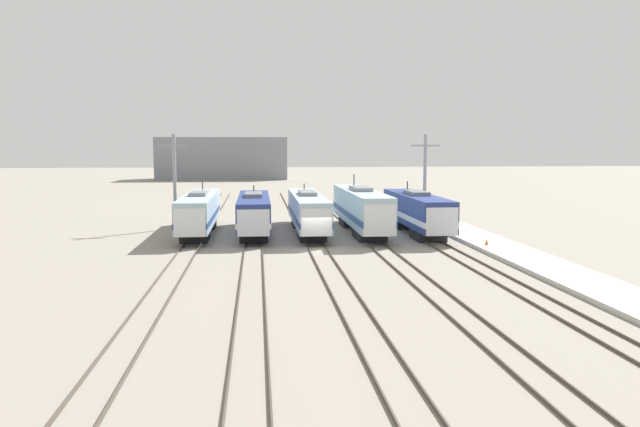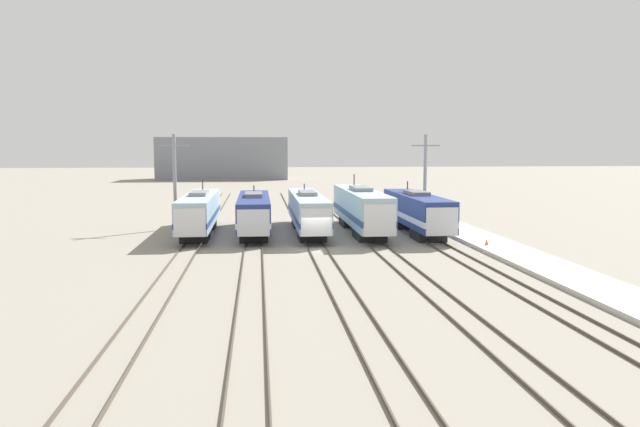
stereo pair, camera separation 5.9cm
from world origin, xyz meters
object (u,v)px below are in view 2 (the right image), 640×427
at_px(catenary_tower_left, 175,180).
at_px(traffic_cone, 487,242).
at_px(locomotive_center, 308,212).
at_px(locomotive_center_right, 361,209).
at_px(locomotive_center_left, 254,213).
at_px(catenary_tower_right, 425,178).
at_px(locomotive_far_right, 418,212).
at_px(locomotive_far_left, 199,212).

bearing_deg(catenary_tower_left, traffic_cone, -29.23).
bearing_deg(locomotive_center, locomotive_center_right, -2.70).
bearing_deg(traffic_cone, locomotive_center, 142.37).
distance_m(locomotive_center_left, traffic_cone, 21.32).
bearing_deg(catenary_tower_right, locomotive_center_left, -164.25).
bearing_deg(locomotive_far_right, traffic_cone, -68.53).
bearing_deg(locomotive_center_right, locomotive_center_left, -177.89).
xyz_separation_m(locomotive_center_right, traffic_cone, (8.57, -10.31, -1.70)).
xyz_separation_m(catenary_tower_left, catenary_tower_right, (25.53, 0.00, 0.00)).
bearing_deg(locomotive_center, catenary_tower_right, 19.18).
xyz_separation_m(locomotive_center_left, locomotive_center, (5.12, 0.62, 0.04)).
xyz_separation_m(locomotive_center, traffic_cone, (13.69, -10.55, -1.51)).
height_order(catenary_tower_right, traffic_cone, catenary_tower_right).
bearing_deg(traffic_cone, catenary_tower_left, 150.77).
bearing_deg(locomotive_center_right, locomotive_far_right, -16.89).
bearing_deg(locomotive_far_left, locomotive_center_right, -1.24).
xyz_separation_m(locomotive_center, locomotive_far_right, (10.24, -1.80, 0.03)).
height_order(locomotive_center_right, catenary_tower_left, catenary_tower_left).
xyz_separation_m(locomotive_center_left, traffic_cone, (18.81, -9.93, -1.47)).
bearing_deg(traffic_cone, catenary_tower_right, 94.33).
distance_m(locomotive_center_right, catenary_tower_right, 9.16).
relative_size(locomotive_center_left, catenary_tower_left, 1.76).
bearing_deg(locomotive_center_right, traffic_cone, -50.28).
distance_m(locomotive_center_left, catenary_tower_right, 18.60).
height_order(locomotive_center_right, traffic_cone, locomotive_center_right).
distance_m(locomotive_far_left, locomotive_center_left, 5.17).
xyz_separation_m(locomotive_far_left, locomotive_center_right, (15.37, -0.33, 0.17)).
relative_size(locomotive_far_right, catenary_tower_left, 1.77).
distance_m(locomotive_center, locomotive_far_right, 10.40).
bearing_deg(catenary_tower_left, locomotive_center_right, -14.30).
bearing_deg(traffic_cone, locomotive_center_right, 129.72).
distance_m(catenary_tower_left, traffic_cone, 30.87).
height_order(locomotive_far_left, traffic_cone, locomotive_far_left).
relative_size(locomotive_far_left, traffic_cone, 33.76).
xyz_separation_m(locomotive_center_right, locomotive_far_right, (5.12, -1.56, -0.16)).
bearing_deg(locomotive_far_right, locomotive_center_left, 175.62).
bearing_deg(catenary_tower_left, locomotive_center_left, -32.44).
bearing_deg(catenary_tower_left, locomotive_center, -18.61).
distance_m(locomotive_center, catenary_tower_right, 13.61).
height_order(locomotive_center, catenary_tower_left, catenary_tower_left).
distance_m(locomotive_center, locomotive_center_right, 5.13).
relative_size(locomotive_center, catenary_tower_right, 1.98).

